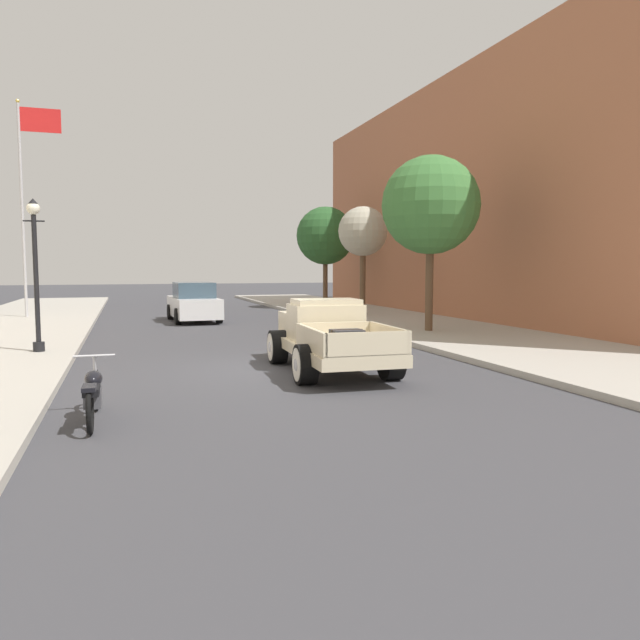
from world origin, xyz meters
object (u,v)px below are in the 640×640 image
Objects in this scene: hotrod_truck_cream at (327,336)px; street_tree_nearest at (431,206)px; street_lamp_near at (35,263)px; street_tree_second at (363,232)px; street_tree_third at (325,236)px; motorcycle_parked at (93,393)px; car_background_white at (194,303)px; flagpole at (27,185)px.

street_tree_nearest reaches higher than hotrod_truck_cream.
hotrod_truck_cream is 7.70m from street_lamp_near.
street_tree_second is 0.90× the size of street_tree_third.
hotrod_truck_cream is 0.86× the size of street_tree_nearest.
motorcycle_parked is 0.39× the size of street_tree_third.
street_tree_second is at bearing 56.30° from motorcycle_parked.
street_tree_third is at bearing 49.75° from street_lamp_near.
street_tree_third reaches higher than hotrod_truck_cream.
car_background_white is 1.14× the size of street_lamp_near.
street_tree_nearest is 7.37m from street_tree_second.
street_tree_third reaches higher than car_background_white.
car_background_white is 0.81× the size of street_tree_third.
street_lamp_near is at bearing -118.13° from car_background_white.
street_tree_nearest is 13.42m from street_tree_third.
hotrod_truck_cream is at bearing -83.11° from car_background_white.
hotrod_truck_cream is at bearing 34.93° from motorcycle_parked.
street_lamp_near is 0.79× the size of street_tree_second.
street_tree_second is at bearing 64.92° from hotrod_truck_cream.
hotrod_truck_cream is at bearing -115.08° from street_tree_second.
motorcycle_parked is at bearing -116.30° from street_tree_third.
street_tree_nearest is (5.45, 5.44, 3.57)m from hotrod_truck_cream.
street_tree_second is (12.39, 8.83, 1.47)m from street_lamp_near.
street_lamp_near is 12.50m from flagpole.
motorcycle_parked is 0.23× the size of flagpole.
street_lamp_near is at bearing 148.38° from hotrod_truck_cream.
street_tree_nearest is (13.61, -10.41, -1.45)m from flagpole.
car_background_white is at bearing -23.44° from flagpole.
motorcycle_parked is 7.70m from street_lamp_near.
street_tree_second is at bearing -1.66° from car_background_white.
motorcycle_parked is at bearing -77.20° from street_lamp_near.
street_tree_third is at bearing 71.79° from hotrod_truck_cream.
flagpole is (-8.16, 15.86, 5.02)m from hotrod_truck_cream.
hotrod_truck_cream is 20.09m from street_tree_third.
street_tree_third reaches higher than street_tree_second.
street_tree_nearest is at bearing -94.15° from street_tree_second.
flagpole is 1.57× the size of street_tree_nearest.
street_tree_second is 6.06m from street_tree_third.
street_lamp_near is 0.71× the size of street_tree_third.
street_tree_nearest is at bearing 40.65° from motorcycle_parked.
car_background_white is (-1.57, 13.00, 0.01)m from hotrod_truck_cream.
hotrod_truck_cream is 2.35× the size of motorcycle_parked.
hotrod_truck_cream is 5.81m from motorcycle_parked.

